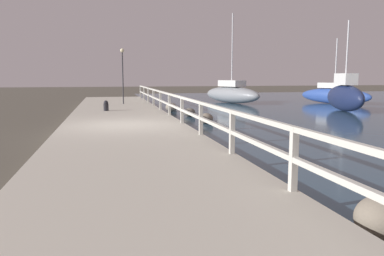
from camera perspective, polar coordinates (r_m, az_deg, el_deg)
ground_plane at (r=13.06m, az=-10.27°, el=-0.97°), size 120.00×120.00×0.00m
dock_walkway at (r=13.03m, az=-10.29°, el=-0.25°), size 4.25×36.00×0.33m
railing at (r=13.19m, az=-1.53°, el=3.52°), size 0.10×32.50×0.95m
boulder_near_dock at (r=22.33m, az=-2.82°, el=3.17°), size 0.39×0.35×0.29m
boulder_mid_strip at (r=21.18m, az=-3.18°, el=3.18°), size 0.65×0.59×0.49m
boulder_water_edge at (r=18.47m, az=-0.37°, el=2.40°), size 0.57×0.51×0.43m
boulder_upstream at (r=15.77m, az=2.18°, el=1.47°), size 0.59×0.53×0.44m
mooring_bollard at (r=18.51m, az=-12.97°, el=3.34°), size 0.24×0.24×0.50m
dock_lamp at (r=22.87m, az=-10.54°, el=9.35°), size 0.23×0.23×3.28m
sailboat_gray at (r=28.03m, az=6.06°, el=5.23°), size 3.38×6.03×6.48m
sailboat_blue at (r=29.02m, az=20.89°, el=4.75°), size 3.10×5.41×4.64m
sailboat_navy at (r=23.15m, az=22.26°, el=4.55°), size 1.80×4.40×5.07m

